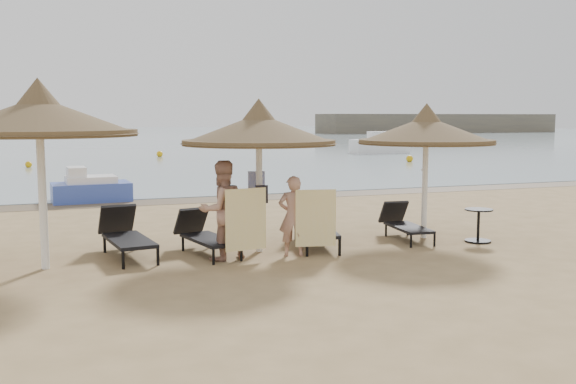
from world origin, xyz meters
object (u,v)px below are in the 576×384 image
at_px(palapa_center, 259,130).
at_px(pedal_boat, 90,188).
at_px(lounger_far_left, 125,234).
at_px(person_left, 222,202).
at_px(palapa_right, 426,131).
at_px(lounger_far_right, 404,223).
at_px(side_table, 478,226).
at_px(lounger_near_left, 204,234).
at_px(palapa_left, 39,117).
at_px(lounger_near_right, 314,224).
at_px(person_right, 293,210).

height_order(palapa_center, pedal_boat, palapa_center).
bearing_deg(pedal_boat, palapa_center, -76.69).
bearing_deg(palapa_center, lounger_far_left, 168.36).
relative_size(palapa_center, person_left, 1.41).
bearing_deg(palapa_right, lounger_far_right, 176.89).
height_order(side_table, person_left, person_left).
distance_m(palapa_right, lounger_far_left, 6.47).
xyz_separation_m(palapa_right, side_table, (0.81, -0.79, -1.95)).
xyz_separation_m(lounger_near_left, person_left, (0.19, -0.64, 0.68)).
height_order(palapa_left, lounger_near_left, palapa_left).
relative_size(palapa_center, lounger_near_right, 1.38).
bearing_deg(lounger_far_right, person_right, -158.64).
xyz_separation_m(side_table, person_left, (-5.37, 0.18, 0.72)).
bearing_deg(person_right, lounger_near_right, -113.00).
bearing_deg(lounger_near_left, side_table, -20.57).
bearing_deg(lounger_far_left, pedal_boat, 83.98).
relative_size(palapa_right, side_table, 4.19).
distance_m(palapa_center, lounger_near_left, 2.22).
distance_m(palapa_left, person_right, 4.67).
relative_size(lounger_far_left, lounger_near_right, 0.97).
relative_size(lounger_near_left, lounger_far_right, 1.10).
bearing_deg(palapa_right, lounger_near_right, 177.51).
bearing_deg(palapa_left, person_left, -5.97).
relative_size(lounger_near_right, lounger_far_right, 1.23).
height_order(person_right, pedal_boat, person_right).
distance_m(palapa_center, lounger_far_left, 3.16).
bearing_deg(lounger_far_right, palapa_right, 2.65).
bearing_deg(palapa_right, pedal_boat, 126.86).
xyz_separation_m(person_left, person_right, (1.32, -0.15, -0.18)).
distance_m(lounger_near_right, person_right, 1.24).
distance_m(palapa_center, side_table, 4.99).
relative_size(palapa_right, person_left, 1.38).
xyz_separation_m(lounger_far_left, lounger_near_left, (1.42, -0.30, -0.04)).
xyz_separation_m(palapa_right, person_right, (-3.25, -0.75, -1.41)).
relative_size(palapa_right, pedal_boat, 1.21).
distance_m(palapa_right, lounger_near_left, 5.13).
relative_size(lounger_near_left, person_left, 0.91).
xyz_separation_m(lounger_near_left, lounger_far_right, (4.29, -0.01, -0.03)).
relative_size(lounger_near_left, lounger_near_right, 0.89).
height_order(lounger_near_right, person_right, person_right).
distance_m(person_right, pedal_boat, 9.88).
distance_m(lounger_far_left, person_left, 1.97).
relative_size(person_left, pedal_boat, 0.88).
height_order(palapa_left, side_table, palapa_left).
height_order(lounger_far_right, side_table, lounger_far_right).
distance_m(person_left, person_right, 1.34).
xyz_separation_m(palapa_left, lounger_near_right, (5.08, 0.40, -2.15)).
height_order(palapa_left, palapa_center, palapa_left).
xyz_separation_m(palapa_right, lounger_near_left, (-4.76, 0.04, -1.91)).
bearing_deg(palapa_center, palapa_left, -178.23).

